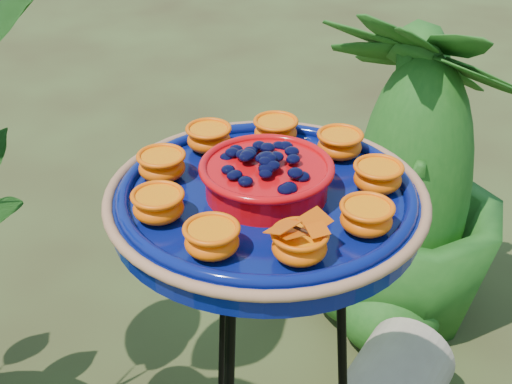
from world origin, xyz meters
TOP-DOWN VIEW (x-y plane):
  - feeder_dish at (-0.01, 0.08)m, footprint 0.49×0.49m
  - shrub_back_right at (0.60, 0.63)m, footprint 0.68×0.68m

SIDE VIEW (x-z plane):
  - shrub_back_right at x=0.60m, z-range 0.00..0.87m
  - feeder_dish at x=-0.01m, z-range 0.79..0.89m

